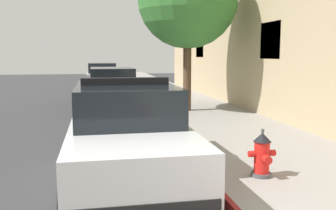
{
  "coord_description": "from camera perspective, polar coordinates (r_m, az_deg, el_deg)",
  "views": [
    {
      "loc": [
        -1.74,
        -1.54,
        2.07
      ],
      "look_at": [
        -0.22,
        6.27,
        1.0
      ],
      "focal_mm": 40.07,
      "sensor_mm": 36.0,
      "label": 1
    }
  ],
  "objects": [
    {
      "name": "sidewalk_pavement",
      "position": [
        12.21,
        5.57,
        -1.75
      ],
      "size": [
        3.42,
        60.0,
        0.16
      ],
      "primitive_type": "cube",
      "color": "gray",
      "rests_on": "ground"
    },
    {
      "name": "curb_painted_edge",
      "position": [
        11.83,
        -2.59,
        -2.02
      ],
      "size": [
        0.08,
        60.0,
        0.16
      ],
      "primitive_type": "cube",
      "color": "maroon",
      "rests_on": "ground"
    },
    {
      "name": "police_cruiser",
      "position": [
        6.5,
        -6.38,
        -4.15
      ],
      "size": [
        1.94,
        4.84,
        1.68
      ],
      "color": "white",
      "rests_on": "ground"
    },
    {
      "name": "fire_hydrant",
      "position": [
        6.1,
        14.11,
        -7.36
      ],
      "size": [
        0.44,
        0.4,
        0.76
      ],
      "color": "#4C4C51",
      "rests_on": "sidewalk_pavement"
    },
    {
      "name": "parked_car_silver_ahead",
      "position": [
        14.91,
        -8.46,
        2.46
      ],
      "size": [
        1.94,
        4.84,
        1.56
      ],
      "color": "black",
      "rests_on": "ground"
    },
    {
      "name": "parked_car_dark_far",
      "position": [
        23.83,
        -9.99,
        4.35
      ],
      "size": [
        1.94,
        4.84,
        1.56
      ],
      "color": "#B2B5BA",
      "rests_on": "ground"
    },
    {
      "name": "ground_plane",
      "position": [
        12.02,
        -23.1,
        -3.36
      ],
      "size": [
        33.73,
        60.0,
        0.2
      ],
      "primitive_type": "cube",
      "color": "#353538"
    }
  ]
}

